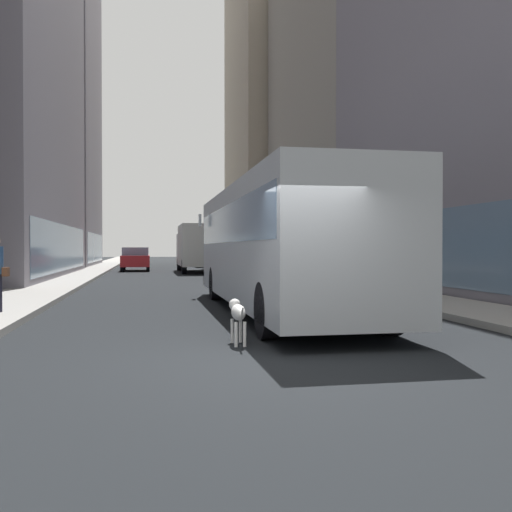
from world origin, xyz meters
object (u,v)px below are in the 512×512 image
at_px(car_silver_sedan, 245,263).
at_px(car_red_coupe, 136,259).
at_px(car_yellow_taxi, 200,256).
at_px(car_blue_hatchback, 206,257).
at_px(box_truck, 197,247).
at_px(dalmatian_dog, 238,313).
at_px(transit_bus, 277,240).

xyz_separation_m(car_silver_sedan, car_red_coupe, (-5.60, 12.24, -0.00)).
height_order(car_silver_sedan, car_red_coupe, same).
xyz_separation_m(car_yellow_taxi, car_red_coupe, (-5.60, -12.53, -0.00)).
bearing_deg(car_yellow_taxi, car_blue_hatchback, -90.00).
height_order(car_red_coupe, box_truck, box_truck).
relative_size(car_silver_sedan, car_blue_hatchback, 0.89).
height_order(car_blue_hatchback, dalmatian_dog, car_blue_hatchback).
bearing_deg(dalmatian_dog, car_red_coupe, 94.25).
xyz_separation_m(car_yellow_taxi, car_blue_hatchback, (0.00, -5.08, 0.00)).
relative_size(car_yellow_taxi, car_silver_sedan, 1.06).
distance_m(transit_bus, car_blue_hatchback, 33.91).
relative_size(car_red_coupe, box_truck, 0.55).
bearing_deg(transit_bus, dalmatian_dog, -110.63).
bearing_deg(car_red_coupe, car_blue_hatchback, 53.05).
relative_size(car_silver_sedan, car_red_coupe, 1.01).
relative_size(car_blue_hatchback, dalmatian_dog, 4.84).
distance_m(car_silver_sedan, box_truck, 9.46).
bearing_deg(car_blue_hatchback, transit_bus, -92.71).
distance_m(car_silver_sedan, dalmatian_dog, 18.99).
height_order(box_truck, dalmatian_dog, box_truck).
bearing_deg(car_silver_sedan, transit_bus, -96.44).
xyz_separation_m(car_blue_hatchback, dalmatian_dog, (-3.30, -38.38, -0.31)).
relative_size(car_yellow_taxi, box_truck, 0.58).
distance_m(transit_bus, car_silver_sedan, 14.29).
height_order(car_blue_hatchback, box_truck, box_truck).
height_order(car_silver_sedan, car_blue_hatchback, same).
xyz_separation_m(transit_bus, car_red_coupe, (-4.00, 26.41, -0.95)).
bearing_deg(car_blue_hatchback, box_truck, -98.74).
bearing_deg(car_red_coupe, box_truck, -36.50).
distance_m(car_yellow_taxi, car_blue_hatchback, 5.08).
height_order(car_red_coupe, dalmatian_dog, car_red_coupe).
xyz_separation_m(transit_bus, car_silver_sedan, (1.60, 14.17, -0.95)).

